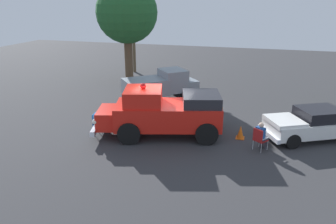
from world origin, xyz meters
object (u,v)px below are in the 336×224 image
at_px(classic_hot_rod, 312,124).
at_px(utility_pole, 133,30).
at_px(vintage_fire_truck, 163,112).
at_px(traffic_cone, 240,132).
at_px(parked_pickup, 160,85).
at_px(lawn_chair_by_car, 97,122).
at_px(spectator_seated, 261,135).
at_px(lawn_chair_near_truck, 259,138).
at_px(lawn_chair_spare, 219,114).
at_px(oak_tree_right, 127,13).

distance_m(classic_hot_rod, utility_pole, 17.69).
relative_size(vintage_fire_truck, traffic_cone, 9.94).
bearing_deg(parked_pickup, lawn_chair_by_car, 78.66).
bearing_deg(spectator_seated, classic_hot_rod, -139.15).
xyz_separation_m(utility_pole, traffic_cone, (-10.22, 12.13, -3.37)).
distance_m(lawn_chair_near_truck, lawn_chair_spare, 3.32).
height_order(lawn_chair_spare, traffic_cone, lawn_chair_spare).
distance_m(lawn_chair_near_truck, oak_tree_right, 14.74).
distance_m(lawn_chair_near_truck, traffic_cone, 1.42).
distance_m(vintage_fire_truck, spectator_seated, 4.58).
bearing_deg(oak_tree_right, utility_pole, -74.57).
height_order(parked_pickup, lawn_chair_spare, parked_pickup).
bearing_deg(oak_tree_right, lawn_chair_near_truck, 136.18).
distance_m(lawn_chair_by_car, oak_tree_right, 11.25).
height_order(lawn_chair_near_truck, lawn_chair_by_car, same).
height_order(vintage_fire_truck, spectator_seated, vintage_fire_truck).
relative_size(lawn_chair_by_car, oak_tree_right, 0.13).
bearing_deg(classic_hot_rod, traffic_cone, 16.35).
height_order(oak_tree_right, utility_pole, oak_tree_right).
bearing_deg(parked_pickup, vintage_fire_truck, 108.76).
bearing_deg(lawn_chair_spare, lawn_chair_by_car, 27.12).
height_order(lawn_chair_by_car, oak_tree_right, oak_tree_right).
distance_m(vintage_fire_truck, lawn_chair_spare, 3.26).
relative_size(vintage_fire_truck, oak_tree_right, 0.84).
bearing_deg(lawn_chair_spare, parked_pickup, -38.85).
xyz_separation_m(classic_hot_rod, lawn_chair_by_car, (9.93, 2.28, -0.16)).
bearing_deg(lawn_chair_near_truck, traffic_cone, -52.14).
distance_m(parked_pickup, lawn_chair_spare, 5.49).
height_order(classic_hot_rod, lawn_chair_by_car, classic_hot_rod).
bearing_deg(classic_hot_rod, spectator_seated, 40.85).
relative_size(vintage_fire_truck, spectator_seated, 4.90).
bearing_deg(utility_pole, classic_hot_rod, 140.07).
bearing_deg(vintage_fire_truck, lawn_chair_near_truck, 174.71).
bearing_deg(classic_hot_rod, lawn_chair_spare, -7.07).
relative_size(parked_pickup, utility_pole, 0.68).
xyz_separation_m(lawn_chair_spare, oak_tree_right, (8.00, -7.11, 4.64)).
relative_size(vintage_fire_truck, lawn_chair_by_car, 6.19).
bearing_deg(lawn_chair_near_truck, lawn_chair_spare, -50.86).
bearing_deg(traffic_cone, lawn_chair_spare, -49.92).
relative_size(parked_pickup, lawn_chair_spare, 4.73).
height_order(vintage_fire_truck, lawn_chair_by_car, vintage_fire_truck).
relative_size(parked_pickup, lawn_chair_near_truck, 4.73).
xyz_separation_m(classic_hot_rod, parked_pickup, (8.67, -3.98, 0.24)).
xyz_separation_m(vintage_fire_truck, classic_hot_rod, (-6.77, -1.62, -0.45)).
height_order(parked_pickup, lawn_chair_by_car, parked_pickup).
bearing_deg(oak_tree_right, lawn_chair_spare, 138.36).
bearing_deg(lawn_chair_by_car, oak_tree_right, -76.02).
distance_m(classic_hot_rod, lawn_chair_spare, 4.44).
xyz_separation_m(vintage_fire_truck, lawn_chair_by_car, (3.16, 0.67, -0.61)).
bearing_deg(traffic_cone, lawn_chair_near_truck, 127.86).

